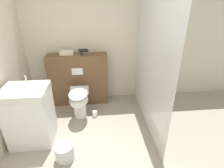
{
  "coord_description": "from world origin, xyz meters",
  "views": [
    {
      "loc": [
        -0.03,
        -1.61,
        2.1
      ],
      "look_at": [
        0.24,
        1.23,
        0.72
      ],
      "focal_mm": 28.0,
      "sensor_mm": 36.0,
      "label": 1
    }
  ],
  "objects_px": {
    "sink_vanity": "(30,115)",
    "waste_bin": "(64,152)",
    "toilet": "(79,101)",
    "hair_drier": "(83,51)"
  },
  "relations": [
    {
      "from": "sink_vanity",
      "to": "waste_bin",
      "type": "xyz_separation_m",
      "value": [
        0.55,
        -0.46,
        -0.35
      ]
    },
    {
      "from": "toilet",
      "to": "hair_drier",
      "type": "distance_m",
      "value": 1.0
    },
    {
      "from": "toilet",
      "to": "waste_bin",
      "type": "height_order",
      "value": "toilet"
    },
    {
      "from": "sink_vanity",
      "to": "hair_drier",
      "type": "height_order",
      "value": "hair_drier"
    },
    {
      "from": "toilet",
      "to": "waste_bin",
      "type": "xyz_separation_m",
      "value": [
        -0.15,
        -1.01,
        -0.24
      ]
    },
    {
      "from": "toilet",
      "to": "hair_drier",
      "type": "height_order",
      "value": "hair_drier"
    },
    {
      "from": "hair_drier",
      "to": "waste_bin",
      "type": "height_order",
      "value": "hair_drier"
    },
    {
      "from": "hair_drier",
      "to": "sink_vanity",
      "type": "bearing_deg",
      "value": -126.59
    },
    {
      "from": "sink_vanity",
      "to": "hair_drier",
      "type": "distance_m",
      "value": 1.55
    },
    {
      "from": "sink_vanity",
      "to": "toilet",
      "type": "bearing_deg",
      "value": 37.72
    }
  ]
}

